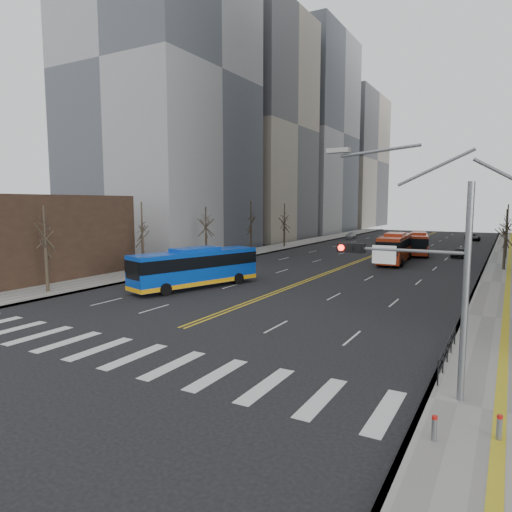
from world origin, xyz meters
The scene contains 17 objects.
ground centered at (0.00, 0.00, 0.00)m, with size 220.00×220.00×0.00m, color black.
sidewalk_left centered at (-16.50, 45.00, 0.07)m, with size 5.00×130.00×0.15m, color gray.
crosswalk centered at (0.00, 0.00, 0.01)m, with size 26.70×4.00×0.01m.
centerline centered at (0.00, 55.00, 0.01)m, with size 0.55×100.00×0.01m.
office_towers centered at (0.12, 68.51, 23.92)m, with size 83.00×134.00×58.00m.
storefront centered at (-26.00, 11.97, 4.00)m, with size 14.00×18.00×8.00m.
signal_mast centered at (13.77, 2.00, 4.86)m, with size 5.37×0.37×9.39m.
pedestrian_railing centered at (14.30, 6.00, 0.82)m, with size 0.06×6.06×1.02m.
bollards centered at (16.27, -0.17, 0.55)m, with size 2.87×3.17×0.78m.
street_trees centered at (-7.18, 34.55, 4.87)m, with size 35.20×47.20×7.60m.
blue_bus centered at (-6.99, 15.82, 1.82)m, with size 5.99×12.09×3.46m.
red_bus_near centered at (4.23, 41.06, 2.03)m, with size 3.53×11.68×3.64m.
red_bus_far centered at (5.23, 51.41, 1.79)m, with size 4.09×10.24×3.20m.
car_white centered at (-12.50, 24.74, 0.66)m, with size 1.39×3.98×1.31m, color silver.
car_dark_mid centered at (10.73, 50.69, 0.67)m, with size 1.59×3.96×1.35m, color black.
car_silver centered at (-12.05, 75.05, 0.60)m, with size 1.67×4.11×1.19m, color #9D9DA2.
car_dark_far centered at (9.98, 82.23, 0.65)m, with size 2.14×4.64×1.29m, color black.
Camera 1 is at (16.48, -15.44, 7.26)m, focal length 32.00 mm.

